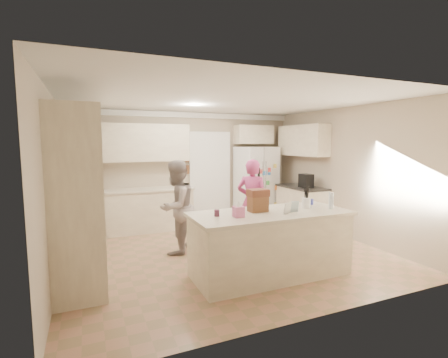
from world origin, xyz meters
name	(u,v)px	position (x,y,z in m)	size (l,w,h in m)	color
floor	(227,253)	(0.00, 0.00, -0.01)	(5.20, 4.60, 0.02)	#A3755A
ceiling	(227,99)	(0.00, 0.00, 2.61)	(5.20, 4.60, 0.02)	white
wall_back	(187,168)	(0.00, 2.31, 1.30)	(5.20, 0.02, 2.60)	#B5A58D
wall_front	(315,201)	(0.00, -2.31, 1.30)	(5.20, 0.02, 2.60)	#B5A58D
wall_left	(53,187)	(-2.61, 0.00, 1.30)	(0.02, 4.60, 2.60)	#B5A58D
wall_right	(346,173)	(2.61, 0.00, 1.30)	(0.02, 4.60, 2.60)	#B5A58D
crown_back	(187,115)	(0.00, 2.26, 2.53)	(5.20, 0.08, 0.12)	white
pantry_bank	(78,192)	(-2.30, 0.20, 1.18)	(0.60, 2.60, 2.35)	#F4E9C7
back_base_cab	(140,211)	(-1.15, 2.00, 0.44)	(2.20, 0.60, 0.88)	#F4E9C7
back_countertop	(140,190)	(-1.15, 1.99, 0.90)	(2.24, 0.63, 0.04)	#EFE4C9
back_upper_cab	(138,143)	(-1.15, 2.12, 1.90)	(2.20, 0.35, 0.80)	#F4E9C7
doorway_opening	(210,178)	(0.55, 2.28, 1.05)	(0.90, 0.06, 2.10)	black
doorway_casing	(210,178)	(0.55, 2.24, 1.05)	(1.02, 0.03, 2.22)	white
wall_frame_upper	(189,158)	(0.02, 2.27, 1.55)	(0.15, 0.02, 0.20)	brown
wall_frame_lower	(189,169)	(0.02, 2.27, 1.28)	(0.15, 0.02, 0.20)	brown
refrigerator	(256,184)	(1.64, 1.95, 0.90)	(0.90, 0.70, 1.80)	white
fridge_seam	(263,185)	(1.64, 1.59, 0.90)	(0.01, 0.02, 1.78)	gray
fridge_dispenser	(256,175)	(1.42, 1.58, 1.15)	(0.22, 0.03, 0.35)	black
fridge_handle_l	(262,179)	(1.59, 1.58, 1.05)	(0.02, 0.02, 0.85)	silver
fridge_handle_r	(266,179)	(1.69, 1.58, 1.05)	(0.02, 0.02, 0.85)	silver
over_fridge_cab	(254,135)	(1.65, 2.12, 2.10)	(0.95, 0.35, 0.45)	#F4E9C7
right_base_cab	(302,207)	(2.30, 1.00, 0.44)	(0.60, 1.20, 0.88)	#F4E9C7
right_countertop	(302,187)	(2.29, 1.00, 0.90)	(0.63, 1.24, 0.04)	#2D2B28
right_upper_cab	(303,141)	(2.43, 1.20, 1.95)	(0.35, 1.50, 0.70)	#F4E9C7
coffee_maker	(306,181)	(2.25, 0.80, 1.07)	(0.22, 0.28, 0.30)	black
island_base	(270,245)	(0.20, -1.10, 0.44)	(2.20, 0.90, 0.88)	#F4E9C7
island_top	(270,214)	(0.20, -1.10, 0.90)	(2.28, 0.96, 0.05)	#EFE4C9
utensil_crock	(306,203)	(0.85, -1.05, 1.00)	(0.13, 0.13, 0.15)	white
tissue_box	(239,212)	(-0.35, -1.20, 1.00)	(0.13, 0.13, 0.14)	pink
tissue_plume	(239,204)	(-0.35, -1.20, 1.10)	(0.08, 0.08, 0.08)	white
dollhouse_body	(258,204)	(0.05, -1.00, 1.04)	(0.26, 0.18, 0.22)	brown
dollhouse_roof	(258,193)	(0.05, -1.00, 1.20)	(0.28, 0.20, 0.10)	#592D1E
jam_jar	(217,213)	(-0.60, -1.05, 0.97)	(0.07, 0.07, 0.09)	#59263F
greeting_card_a	(288,208)	(0.35, -1.30, 1.01)	(0.12, 0.01, 0.16)	white
greeting_card_b	(295,207)	(0.50, -1.25, 1.01)	(0.12, 0.01, 0.16)	silver
water_bottle	(331,201)	(1.15, -1.25, 1.04)	(0.07, 0.07, 0.24)	silver
shaker_salt	(308,202)	(1.02, -0.88, 0.97)	(0.05, 0.05, 0.09)	#484EB8
shaker_pepper	(312,202)	(1.09, -0.88, 0.97)	(0.05, 0.05, 0.09)	#484EB8
teen_boy	(176,207)	(-0.79, 0.36, 0.80)	(0.78, 0.61, 1.61)	gray
teen_girl	(252,202)	(0.64, 0.28, 0.80)	(0.59, 0.38, 1.61)	#B83C7A
fridge_magnets	(264,186)	(1.64, 1.59, 0.90)	(0.76, 0.02, 1.44)	tan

